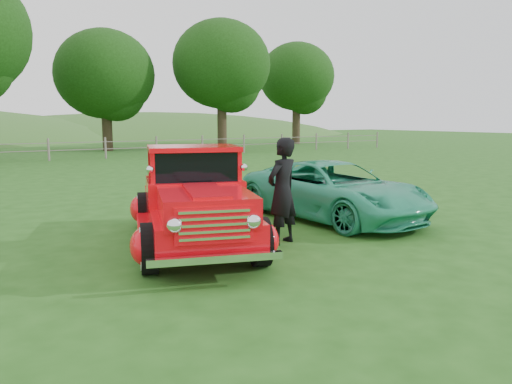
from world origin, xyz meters
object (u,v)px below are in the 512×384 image
tree_mid_east (221,64)px  teal_sedan (333,190)px  red_pickup (193,201)px  tree_near_east (105,74)px  man (282,191)px  tree_far_east (297,77)px

tree_mid_east → teal_sedan: tree_mid_east is taller
red_pickup → tree_near_east: bearing=95.4°
red_pickup → teal_sedan: bearing=25.6°
tree_mid_east → man: bearing=-115.4°
teal_sedan → man: (-2.23, -1.22, 0.31)m
tree_far_east → man: bearing=-126.3°
tree_near_east → tree_far_east: bearing=3.4°
tree_near_east → red_pickup: tree_near_east is taller
tree_near_east → red_pickup: size_ratio=1.58×
tree_mid_east → red_pickup: tree_mid_east is taller
teal_sedan → man: size_ratio=2.44×
tree_near_east → tree_mid_east: (8.00, -2.00, 0.93)m
tree_far_east → teal_sedan: bearing=-124.5°
tree_mid_east → tree_near_east: bearing=166.0°
tree_near_east → man: size_ratio=4.35×
tree_near_east → man: 28.75m
teal_sedan → tree_near_east: bearing=80.4°
tree_mid_east → man: size_ratio=4.93×
tree_mid_east → man: 29.35m
tree_mid_east → tree_far_east: tree_mid_east is taller
man → red_pickup: bearing=-44.0°
tree_mid_east → teal_sedan: bearing=-112.2°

